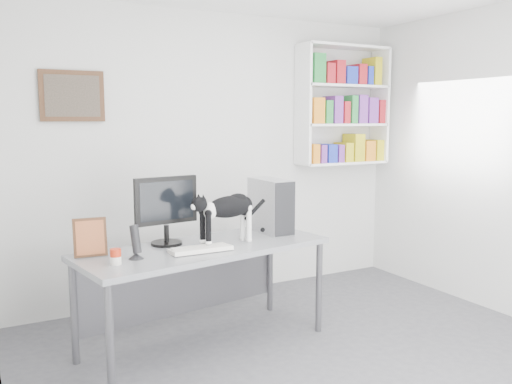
% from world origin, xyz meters
% --- Properties ---
extents(room, '(4.01, 4.01, 2.70)m').
position_xyz_m(room, '(0.00, 0.00, 1.35)').
color(room, '#59595E').
rests_on(room, ground).
extents(bookshelf, '(1.03, 0.28, 1.24)m').
position_xyz_m(bookshelf, '(1.40, 1.85, 1.85)').
color(bookshelf, white).
rests_on(bookshelf, room).
extents(wall_art, '(0.52, 0.04, 0.42)m').
position_xyz_m(wall_art, '(-1.30, 1.97, 1.90)').
color(wall_art, '#492717').
rests_on(wall_art, room).
extents(desk, '(1.97, 1.03, 0.78)m').
position_xyz_m(desk, '(-0.59, 0.88, 0.39)').
color(desk, slate).
rests_on(desk, room).
extents(monitor, '(0.51, 0.29, 0.52)m').
position_xyz_m(monitor, '(-0.83, 1.05, 1.04)').
color(monitor, black).
rests_on(monitor, desk).
extents(keyboard, '(0.44, 0.17, 0.03)m').
position_xyz_m(keyboard, '(-0.68, 0.73, 0.80)').
color(keyboard, white).
rests_on(keyboard, desk).
extents(pc_tower, '(0.21, 0.45, 0.44)m').
position_xyz_m(pc_tower, '(0.09, 1.09, 1.00)').
color(pc_tower, silver).
rests_on(pc_tower, desk).
extents(speaker, '(0.15, 0.15, 0.24)m').
position_xyz_m(speaker, '(-1.15, 0.75, 0.90)').
color(speaker, black).
rests_on(speaker, desk).
extents(leaning_print, '(0.23, 0.11, 0.28)m').
position_xyz_m(leaning_print, '(-1.40, 0.96, 0.92)').
color(leaning_print, '#492717').
rests_on(leaning_print, desk).
extents(soup_can, '(0.09, 0.09, 0.10)m').
position_xyz_m(soup_can, '(-1.30, 0.67, 0.83)').
color(soup_can, red).
rests_on(soup_can, desk).
extents(cat, '(0.64, 0.30, 0.38)m').
position_xyz_m(cat, '(-0.42, 0.84, 0.97)').
color(cat, black).
rests_on(cat, desk).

